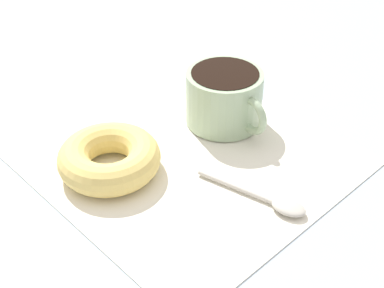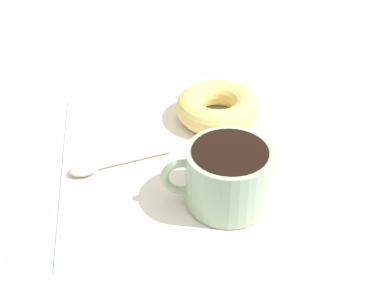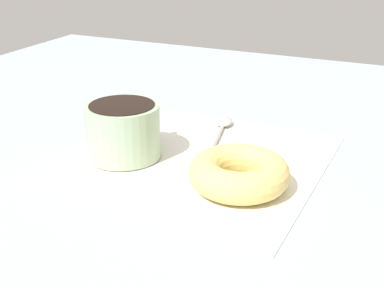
% 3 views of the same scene
% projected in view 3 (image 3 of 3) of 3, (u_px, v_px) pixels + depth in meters
% --- Properties ---
extents(ground_plane, '(1.20, 1.20, 0.02)m').
position_uv_depth(ground_plane, '(175.00, 168.00, 0.67)').
color(ground_plane, '#99A8B7').
extents(napkin, '(0.32, 0.32, 0.00)m').
position_uv_depth(napkin, '(192.00, 160.00, 0.66)').
color(napkin, white).
rests_on(napkin, ground_plane).
extents(coffee_cup, '(0.12, 0.09, 0.07)m').
position_uv_depth(coffee_cup, '(124.00, 129.00, 0.66)').
color(coffee_cup, '#9EB793').
rests_on(coffee_cup, napkin).
extents(donut, '(0.11, 0.11, 0.04)m').
position_uv_depth(donut, '(239.00, 173.00, 0.59)').
color(donut, '#E5C66B').
rests_on(donut, napkin).
extents(spoon, '(0.12, 0.04, 0.01)m').
position_uv_depth(spoon, '(222.00, 126.00, 0.76)').
color(spoon, '#B7B2A8').
rests_on(spoon, napkin).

